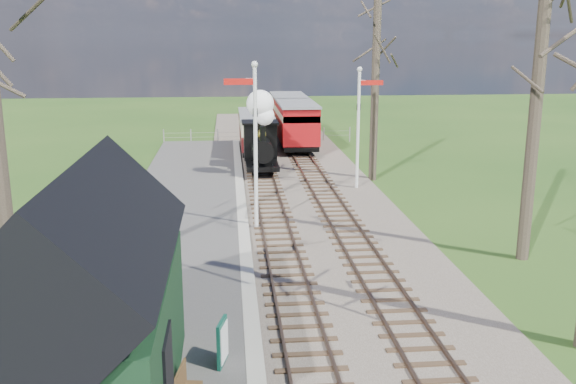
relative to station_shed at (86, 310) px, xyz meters
name	(u,v)px	position (x,y,z in m)	size (l,w,h in m)	color
distant_hills	(258,240)	(5.70, 60.38, -18.47)	(114.40, 48.00, 22.02)	#385B23
ballast_bed	(293,190)	(5.60, 18.00, -2.22)	(8.00, 60.00, 0.10)	brown
track_near	(266,190)	(4.30, 18.00, -2.17)	(1.60, 60.00, 0.15)	brown
track_far	(321,188)	(6.90, 18.00, -2.17)	(1.60, 60.00, 0.15)	brown
platform	(177,246)	(0.80, 10.00, -2.17)	(5.00, 44.00, 0.20)	#474442
coping_strip	(245,244)	(3.10, 10.00, -2.16)	(0.40, 44.00, 0.21)	#B2AD9E
station_shed	(86,310)	(0.00, 0.00, 0.00)	(3.25, 6.30, 4.78)	black
semaphore_near	(254,134)	(3.53, 12.00, 1.35)	(1.22, 0.24, 6.22)	silver
semaphore_far	(360,119)	(8.67, 18.00, 1.08)	(1.22, 0.24, 5.72)	silver
bare_trees	(339,107)	(5.63, 6.10, 2.94)	(15.51, 22.39, 12.00)	#382D23
fence_line	(258,135)	(4.60, 32.00, -1.72)	(12.60, 0.08, 1.00)	slate
locomotive	(261,137)	(4.29, 21.80, -0.27)	(1.73, 4.03, 4.32)	black
coach	(256,130)	(4.30, 27.86, -0.80)	(2.02, 6.91, 2.12)	black
red_carriage_a	(297,124)	(6.90, 28.73, -0.60)	(2.33, 5.78, 2.46)	black
red_carriage_b	(289,114)	(6.90, 34.23, -0.60)	(2.33, 5.78, 2.46)	black
sign_board	(222,342)	(2.40, 1.60, -1.56)	(0.24, 0.68, 1.01)	#0F4A39
person	(168,327)	(1.21, 2.18, -1.44)	(0.46, 0.30, 1.25)	black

